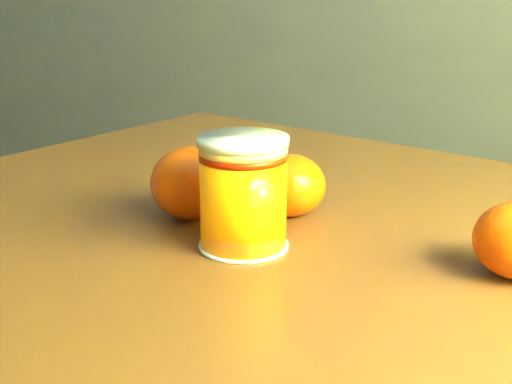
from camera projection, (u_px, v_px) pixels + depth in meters
The scene contains 5 objects.
kitchen_counter at pixel (284, 135), 2.10m from camera, with size 3.15×0.60×0.90m, color #515156.
table at pixel (345, 339), 0.61m from camera, with size 0.99×0.73×0.71m.
juice_glass at pixel (243, 194), 0.56m from camera, with size 0.07×0.07×0.09m.
orange_front at pixel (291, 185), 0.64m from camera, with size 0.06×0.06×0.06m, color #DB4704.
orange_extra at pixel (192, 183), 0.64m from camera, with size 0.07×0.07×0.07m, color #DB4704.
Camera 1 is at (1.08, -0.30, 0.92)m, focal length 50.00 mm.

